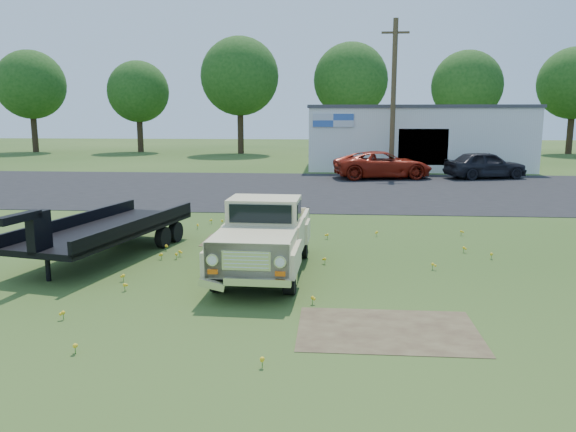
{
  "coord_description": "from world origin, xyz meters",
  "views": [
    {
      "loc": [
        0.56,
        -12.0,
        3.57
      ],
      "look_at": [
        -0.5,
        1.0,
        1.2
      ],
      "focal_mm": 35.0,
      "sensor_mm": 36.0,
      "label": 1
    }
  ],
  "objects_px": {
    "red_pickup": "(383,165)",
    "dark_sedan": "(485,165)",
    "vintage_pickup_truck": "(265,235)",
    "flatbed_trailer": "(107,225)"
  },
  "relations": [
    {
      "from": "red_pickup",
      "to": "dark_sedan",
      "type": "xyz_separation_m",
      "value": [
        5.72,
        0.37,
        0.01
      ]
    },
    {
      "from": "vintage_pickup_truck",
      "to": "red_pickup",
      "type": "distance_m",
      "value": 20.02
    },
    {
      "from": "dark_sedan",
      "to": "red_pickup",
      "type": "bearing_deg",
      "value": 78.28
    },
    {
      "from": "red_pickup",
      "to": "dark_sedan",
      "type": "relative_size",
      "value": 1.21
    },
    {
      "from": "dark_sedan",
      "to": "vintage_pickup_truck",
      "type": "bearing_deg",
      "value": 137.89
    },
    {
      "from": "flatbed_trailer",
      "to": "red_pickup",
      "type": "height_order",
      "value": "flatbed_trailer"
    },
    {
      "from": "vintage_pickup_truck",
      "to": "flatbed_trailer",
      "type": "height_order",
      "value": "vintage_pickup_truck"
    },
    {
      "from": "red_pickup",
      "to": "dark_sedan",
      "type": "bearing_deg",
      "value": -97.95
    },
    {
      "from": "vintage_pickup_truck",
      "to": "flatbed_trailer",
      "type": "xyz_separation_m",
      "value": [
        -4.15,
        1.17,
        -0.07
      ]
    },
    {
      "from": "vintage_pickup_truck",
      "to": "dark_sedan",
      "type": "height_order",
      "value": "vintage_pickup_truck"
    }
  ]
}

